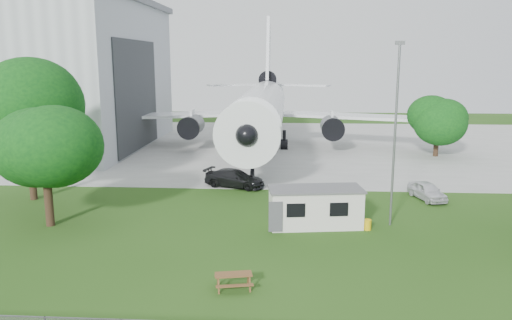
{
  "coord_description": "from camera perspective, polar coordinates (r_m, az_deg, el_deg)",
  "views": [
    {
      "loc": [
        1.21,
        -26.47,
        10.95
      ],
      "look_at": [
        -1.0,
        8.0,
        4.0
      ],
      "focal_mm": 35.0,
      "sensor_mm": 36.0,
      "label": 1
    }
  ],
  "objects": [
    {
      "name": "ground",
      "position": [
        28.67,
        0.98,
        -11.08
      ],
      "size": [
        160.0,
        160.0,
        0.0
      ],
      "primitive_type": "plane",
      "color": "#345C1D"
    },
    {
      "name": "concrete_apron",
      "position": [
        65.4,
        2.55,
        1.74
      ],
      "size": [
        120.0,
        46.0,
        0.03
      ],
      "primitive_type": "cube",
      "color": "#B7B7B2",
      "rests_on": "ground"
    },
    {
      "name": "airliner",
      "position": [
        62.67,
        0.71,
        6.17
      ],
      "size": [
        46.36,
        47.73,
        17.69
      ],
      "color": "white",
      "rests_on": "ground"
    },
    {
      "name": "site_cabin",
      "position": [
        33.65,
        6.81,
        -5.35
      ],
      "size": [
        6.9,
        3.51,
        2.62
      ],
      "color": "silver",
      "rests_on": "ground"
    },
    {
      "name": "picnic_west",
      "position": [
        25.15,
        -2.57,
        -14.44
      ],
      "size": [
        2.06,
        1.82,
        0.76
      ],
      "primitive_type": null,
      "rotation": [
        0.0,
        0.0,
        0.2
      ],
      "color": "brown",
      "rests_on": "ground"
    },
    {
      "name": "lamp_mast",
      "position": [
        33.77,
        15.58,
        2.53
      ],
      "size": [
        0.16,
        0.16,
        12.0
      ],
      "primitive_type": "cylinder",
      "color": "slate",
      "rests_on": "ground"
    },
    {
      "name": "tree_west_big",
      "position": [
        42.53,
        -24.83,
        5.66
      ],
      "size": [
        8.75,
        8.75,
        11.87
      ],
      "color": "#382619",
      "rests_on": "ground"
    },
    {
      "name": "tree_west_small",
      "position": [
        35.34,
        -23.06,
        1.36
      ],
      "size": [
        7.35,
        7.35,
        9.05
      ],
      "color": "#382619",
      "rests_on": "ground"
    },
    {
      "name": "tree_far_apron",
      "position": [
        60.62,
        20.07,
        4.33
      ],
      "size": [
        6.32,
        6.32,
        7.41
      ],
      "color": "#382619",
      "rests_on": "ground"
    },
    {
      "name": "car_ne_hatch",
      "position": [
        42.02,
        18.97,
        -3.38
      ],
      "size": [
        2.66,
        4.36,
        1.39
      ],
      "primitive_type": "imported",
      "rotation": [
        0.0,
        0.0,
        0.27
      ],
      "color": "silver",
      "rests_on": "ground"
    },
    {
      "name": "car_apron_van",
      "position": [
        43.62,
        -2.46,
        -2.12
      ],
      "size": [
        5.75,
        3.71,
        1.55
      ],
      "primitive_type": "imported",
      "rotation": [
        0.0,
        0.0,
        1.26
      ],
      "color": "black",
      "rests_on": "ground"
    }
  ]
}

